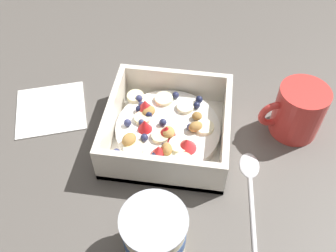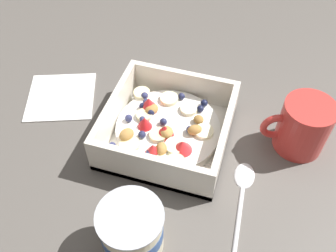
{
  "view_description": "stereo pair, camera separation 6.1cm",
  "coord_description": "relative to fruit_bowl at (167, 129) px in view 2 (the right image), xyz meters",
  "views": [
    {
      "loc": [
        -0.04,
        0.37,
        0.49
      ],
      "look_at": [
        0.02,
        -0.02,
        0.03
      ],
      "focal_mm": 40.15,
      "sensor_mm": 36.0,
      "label": 1
    },
    {
      "loc": [
        -0.1,
        0.36,
        0.49
      ],
      "look_at": [
        0.02,
        -0.02,
        0.03
      ],
      "focal_mm": 40.15,
      "sensor_mm": 36.0,
      "label": 2
    }
  ],
  "objects": [
    {
      "name": "spoon",
      "position": [
        -0.14,
        0.06,
        -0.02
      ],
      "size": [
        0.03,
        0.17,
        0.01
      ],
      "color": "silver",
      "rests_on": "ground"
    },
    {
      "name": "folded_napkin",
      "position": [
        0.22,
        -0.04,
        -0.02
      ],
      "size": [
        0.15,
        0.15,
        0.01
      ],
      "primitive_type": "cube",
      "rotation": [
        0.0,
        0.0,
        0.35
      ],
      "color": "white",
      "rests_on": "ground"
    },
    {
      "name": "coffee_mug",
      "position": [
        -0.21,
        -0.05,
        0.02
      ],
      "size": [
        0.11,
        0.08,
        0.09
      ],
      "color": "red",
      "rests_on": "ground"
    },
    {
      "name": "ground_plane",
      "position": [
        -0.02,
        0.02,
        -0.02
      ],
      "size": [
        2.4,
        2.4,
        0.0
      ],
      "primitive_type": "plane",
      "color": "#56514C"
    },
    {
      "name": "fruit_bowl",
      "position": [
        0.0,
        0.0,
        0.0
      ],
      "size": [
        0.19,
        0.19,
        0.07
      ],
      "color": "white",
      "rests_on": "ground"
    },
    {
      "name": "yogurt_cup",
      "position": [
        -0.01,
        0.19,
        0.02
      ],
      "size": [
        0.09,
        0.09,
        0.08
      ],
      "color": "beige",
      "rests_on": "ground"
    }
  ]
}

